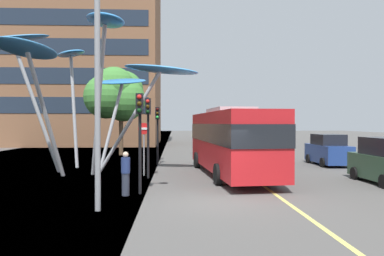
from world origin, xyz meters
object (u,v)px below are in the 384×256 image
object	(u,v)px
car_parked_far	(328,151)
leaf_sculpture	(86,61)
traffic_light_kerb_near	(140,122)
traffic_light_opposite	(158,122)
traffic_light_kerb_far	(148,121)
street_lamp	(109,42)
pedestrian	(126,174)
red_bus	(230,139)
no_entry_sign	(144,141)
traffic_light_island_mid	(157,123)

from	to	relation	value
car_parked_far	leaf_sculpture	bearing A→B (deg)	-167.47
leaf_sculpture	traffic_light_kerb_near	bearing A→B (deg)	-60.57
traffic_light_opposite	traffic_light_kerb_far	bearing A→B (deg)	-90.69
street_lamp	pedestrian	bearing A→B (deg)	85.26
red_bus	street_lamp	bearing A→B (deg)	-122.84
traffic_light_opposite	car_parked_far	bearing A→B (deg)	-13.75
leaf_sculpture	no_entry_sign	size ratio (longest dim) A/B	4.47
leaf_sculpture	pedestrian	bearing A→B (deg)	-65.06
pedestrian	car_parked_far	bearing A→B (deg)	39.15
traffic_light_kerb_near	street_lamp	size ratio (longest dim) A/B	0.46
traffic_light_opposite	traffic_light_island_mid	bearing A→B (deg)	-87.61
red_bus	car_parked_far	xyz separation A→B (m)	(7.14, 4.41, -0.99)
leaf_sculpture	no_entry_sign	world-z (taller)	leaf_sculpture
leaf_sculpture	traffic_light_island_mid	size ratio (longest dim) A/B	3.26
red_bus	pedestrian	world-z (taller)	red_bus
red_bus	leaf_sculpture	bearing A→B (deg)	171.91
red_bus	traffic_light_island_mid	size ratio (longest dim) A/B	2.95
leaf_sculpture	traffic_light_kerb_far	distance (m)	5.21
traffic_light_opposite	no_entry_sign	size ratio (longest dim) A/B	1.40
traffic_light_kerb_near	traffic_light_opposite	size ratio (longest dim) A/B	1.00
red_bus	leaf_sculpture	xyz separation A→B (m)	(-7.73, 1.10, 4.18)
red_bus	car_parked_far	distance (m)	8.45
pedestrian	traffic_light_opposite	bearing A→B (deg)	87.09
pedestrian	no_entry_sign	distance (m)	5.41
traffic_light_island_mid	car_parked_far	bearing A→B (deg)	-2.06
street_lamp	traffic_light_kerb_far	bearing A→B (deg)	83.78
red_bus	traffic_light_kerb_far	xyz separation A→B (m)	(-4.23, -0.96, 0.93)
red_bus	leaf_sculpture	size ratio (longest dim) A/B	0.90
street_lamp	pedestrian	world-z (taller)	street_lamp
car_parked_far	traffic_light_kerb_near	bearing A→B (deg)	-140.22
leaf_sculpture	no_entry_sign	bearing A→B (deg)	-18.49
leaf_sculpture	no_entry_sign	distance (m)	5.46
leaf_sculpture	traffic_light_kerb_near	xyz separation A→B (m)	(3.48, -6.18, -3.31)
leaf_sculpture	traffic_light_kerb_far	size ratio (longest dim) A/B	3.12
leaf_sculpture	pedestrian	world-z (taller)	leaf_sculpture
pedestrian	traffic_light_island_mid	bearing A→B (deg)	85.86
car_parked_far	no_entry_sign	bearing A→B (deg)	-159.40
traffic_light_opposite	street_lamp	size ratio (longest dim) A/B	0.46
pedestrian	traffic_light_kerb_far	bearing A→B (deg)	82.96
street_lamp	pedestrian	size ratio (longest dim) A/B	5.04
leaf_sculpture	traffic_light_kerb_near	size ratio (longest dim) A/B	3.18
traffic_light_opposite	leaf_sculpture	bearing A→B (deg)	-120.70
red_bus	no_entry_sign	size ratio (longest dim) A/B	4.04
traffic_light_kerb_near	street_lamp	bearing A→B (deg)	-105.27
pedestrian	traffic_light_kerb_near	bearing A→B (deg)	22.11
red_bus	traffic_light_kerb_far	world-z (taller)	traffic_light_kerb_far
traffic_light_kerb_near	traffic_light_island_mid	world-z (taller)	traffic_light_kerb_near
traffic_light_opposite	red_bus	bearing A→B (deg)	-60.03
traffic_light_kerb_near	pedestrian	size ratio (longest dim) A/B	2.33
street_lamp	traffic_light_kerb_near	bearing A→B (deg)	74.73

